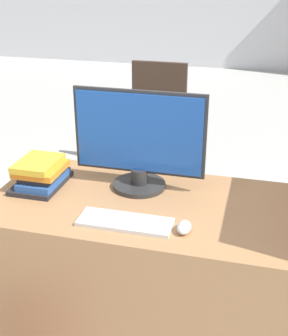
# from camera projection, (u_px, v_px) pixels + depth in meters

# --- Properties ---
(desk) EXTENTS (1.42, 0.67, 0.73)m
(desk) POSITION_uv_depth(u_px,v_px,m) (160.00, 277.00, 2.06)
(desk) COLOR #9E7047
(desk) RESTS_ON ground_plane
(monitor) EXTENTS (0.57, 0.23, 0.43)m
(monitor) POSITION_uv_depth(u_px,v_px,m) (139.00, 141.00, 1.97)
(monitor) COLOR #282828
(monitor) RESTS_ON desk
(keyboard) EXTENTS (0.36, 0.13, 0.02)m
(keyboard) POSITION_uv_depth(u_px,v_px,m) (125.00, 222.00, 1.77)
(keyboard) COLOR silver
(keyboard) RESTS_ON desk
(mouse) EXTENTS (0.05, 0.09, 0.04)m
(mouse) POSITION_uv_depth(u_px,v_px,m) (184.00, 227.00, 1.71)
(mouse) COLOR silver
(mouse) RESTS_ON desk
(book_stack) EXTENTS (0.20, 0.28, 0.13)m
(book_stack) POSITION_uv_depth(u_px,v_px,m) (41.00, 174.00, 2.04)
(book_stack) COLOR #232328
(book_stack) RESTS_ON desk
(far_chair) EXTENTS (0.44, 0.44, 0.92)m
(far_chair) POSITION_uv_depth(u_px,v_px,m) (156.00, 118.00, 3.69)
(far_chair) COLOR #38281E
(far_chair) RESTS_ON ground_plane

